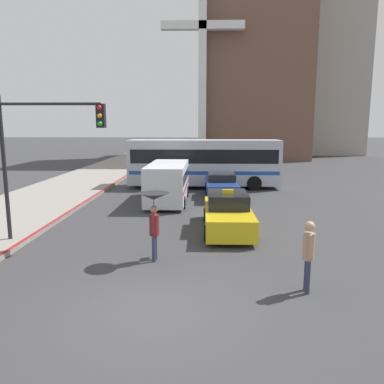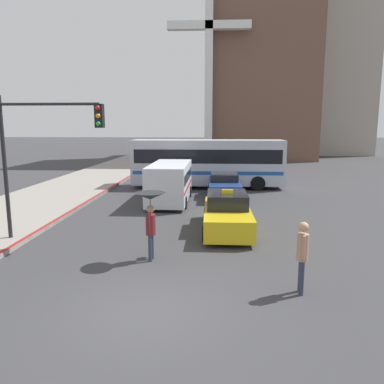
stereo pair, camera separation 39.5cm
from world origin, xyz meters
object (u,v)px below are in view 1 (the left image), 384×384
Objects in this scene: sedan_red at (221,186)px; traffic_light at (45,141)px; taxi at (228,213)px; city_bus at (204,161)px; pedestrian_with_umbrella at (154,208)px; monument_cross at (202,56)px; ambulance_van at (168,181)px; pedestrian_man at (308,250)px.

sedan_red is 0.91× the size of traffic_light.
city_bus reaches higher than taxi.
monument_cross reaches higher than pedestrian_with_umbrella.
pedestrian_with_umbrella is 0.41× the size of traffic_light.
sedan_red is at bearing -8.16° from pedestrian_with_umbrella.
monument_cross is (-1.05, 29.77, 11.43)m from taxi.
city_bus reaches higher than sedan_red.
monument_cross is (-1.18, 22.39, 11.46)m from sedan_red.
ambulance_van is 2.63× the size of pedestrian_with_umbrella.
traffic_light is at bearing -108.76° from pedestrian_man.
sedan_red is at bearing -86.99° from monument_cross.
taxi is at bearing 117.76° from ambulance_van.
pedestrian_man is (1.62, -5.75, 0.40)m from taxi.
traffic_light is (-6.43, -1.94, 2.95)m from taxi.
sedan_red is 11.77m from traffic_light.
pedestrian_with_umbrella is (-2.51, -3.58, 0.98)m from taxi.
pedestrian_with_umbrella is 1.17× the size of pedestrian_man.
pedestrian_with_umbrella reaches higher than sedan_red.
monument_cross is at bearing -87.97° from taxi.
monument_cross is (-2.67, 35.52, 11.03)m from pedestrian_man.
traffic_light is (-3.92, 1.63, 1.97)m from pedestrian_with_umbrella.
pedestrian_man is at bearing 112.26° from ambulance_van.
pedestrian_man is 37.29m from monument_cross.
traffic_light is at bearing 157.46° from city_bus.
city_bus reaches higher than ambulance_van.
pedestrian_man reaches higher than taxi.
city_bus is 21.42m from monument_cross.
pedestrian_man is (4.54, -11.46, -0.11)m from ambulance_van.
ambulance_van is 0.26× the size of monument_cross.
pedestrian_man is (1.50, -13.13, 0.43)m from sedan_red.
pedestrian_with_umbrella is 4.70m from pedestrian_man.
taxi is 0.84× the size of ambulance_van.
traffic_light reaches higher than ambulance_van.
monument_cross is at bearing 2.85° from pedestrian_with_umbrella.
sedan_red is 11.31m from pedestrian_with_umbrella.
taxi reaches higher than sedan_red.
pedestrian_man is (4.13, -2.18, -0.58)m from pedestrian_with_umbrella.
taxi is at bearing -174.73° from city_bus.
taxi is 0.92× the size of traffic_light.
taxi is 6.43m from ambulance_van.
pedestrian_with_umbrella is at bearing 54.96° from taxi.
traffic_light is (-3.50, -7.65, 2.44)m from ambulance_van.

